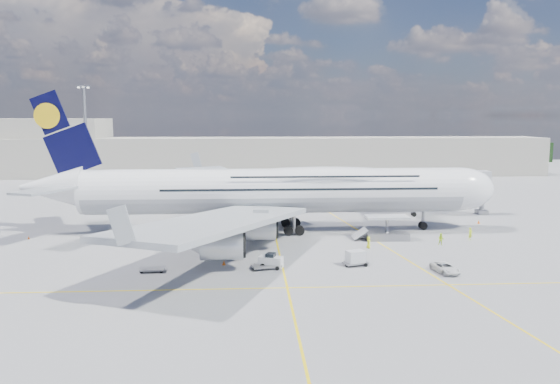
{
  "coord_description": "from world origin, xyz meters",
  "views": [
    {
      "loc": [
        -4.23,
        -78.26,
        18.95
      ],
      "look_at": [
        0.84,
        8.0,
        6.81
      ],
      "focal_mm": 35.0,
      "sensor_mm": 36.0,
      "label": 1
    }
  ],
  "objects": [
    {
      "name": "tree_line",
      "position": [
        40.0,
        140.0,
        4.0
      ],
      "size": [
        160.0,
        6.0,
        8.0
      ],
      "primitive_type": "cube",
      "color": "#193814",
      "rests_on": "ground"
    },
    {
      "name": "cone_tail",
      "position": [
        -38.21,
        6.3,
        0.24
      ],
      "size": [
        0.38,
        0.38,
        0.49
      ],
      "color": "#F35F0C",
      "rests_on": "ground"
    },
    {
      "name": "crew_wing",
      "position": [
        -15.14,
        -0.48,
        0.82
      ],
      "size": [
        0.59,
        1.02,
        1.63
      ],
      "primitive_type": "imported",
      "rotation": [
        0.0,
        0.0,
        1.35
      ],
      "color": "#B7E818",
      "rests_on": "ground"
    },
    {
      "name": "service_van",
      "position": [
        19.56,
        -15.33,
        0.62
      ],
      "size": [
        2.9,
        4.76,
        1.23
      ],
      "primitive_type": "imported",
      "rotation": [
        0.0,
        0.0,
        0.21
      ],
      "color": "silver",
      "rests_on": "ground"
    },
    {
      "name": "ground",
      "position": [
        0.0,
        0.0,
        0.0
      ],
      "size": [
        300.0,
        300.0,
        0.0
      ],
      "primitive_type": "plane",
      "color": "gray",
      "rests_on": "ground"
    },
    {
      "name": "baggage_tug",
      "position": [
        -1.5,
        -11.86,
        0.82
      ],
      "size": [
        3.27,
        2.31,
        1.86
      ],
      "rotation": [
        0.0,
        0.0,
        -0.34
      ],
      "color": "silver",
      "rests_on": "ground"
    },
    {
      "name": "dolly_nose_near",
      "position": [
        13.45,
        3.9,
        0.31
      ],
      "size": [
        3.05,
        2.43,
        0.4
      ],
      "rotation": [
        0.0,
        0.0,
        -0.43
      ],
      "color": "gray",
      "rests_on": "ground"
    },
    {
      "name": "dolly_row_a",
      "position": [
        -16.03,
        -12.8,
        0.34
      ],
      "size": [
        3.04,
        1.72,
        0.44
      ],
      "rotation": [
        0.0,
        0.0,
        0.04
      ],
      "color": "gray",
      "rests_on": "ground"
    },
    {
      "name": "airliner",
      "position": [
        0.26,
        10.0,
        6.87
      ],
      "size": [
        77.26,
        79.15,
        23.71
      ],
      "color": "white",
      "rests_on": "ground"
    },
    {
      "name": "taxi_line_main",
      "position": [
        0.0,
        0.0,
        0.01
      ],
      "size": [
        0.25,
        220.0,
        0.01
      ],
      "primitive_type": "cube",
      "color": "yellow",
      "rests_on": "ground"
    },
    {
      "name": "light_mast",
      "position": [
        -40.0,
        45.0,
        13.21
      ],
      "size": [
        3.0,
        0.7,
        25.5
      ],
      "color": "gray",
      "rests_on": "ground"
    },
    {
      "name": "taxi_line_diag",
      "position": [
        14.0,
        10.0,
        0.01
      ],
      "size": [
        14.16,
        99.06,
        0.01
      ],
      "primitive_type": "cube",
      "rotation": [
        0.0,
        0.0,
        0.14
      ],
      "color": "yellow",
      "rests_on": "ground"
    },
    {
      "name": "dolly_row_b",
      "position": [
        -6.86,
        -6.5,
        1.14
      ],
      "size": [
        3.65,
        2.47,
        2.11
      ],
      "rotation": [
        0.0,
        0.0,
        -0.22
      ],
      "color": "gray",
      "rests_on": "ground"
    },
    {
      "name": "dolly_back",
      "position": [
        -25.34,
        2.83,
        0.31
      ],
      "size": [
        2.95,
        1.99,
        0.4
      ],
      "rotation": [
        0.0,
        0.0,
        -0.21
      ],
      "color": "gray",
      "rests_on": "ground"
    },
    {
      "name": "cone_wing_left_outer",
      "position": [
        -17.03,
        30.07,
        0.29
      ],
      "size": [
        0.47,
        0.47,
        0.6
      ],
      "color": "#F35F0C",
      "rests_on": "ground"
    },
    {
      "name": "terminal",
      "position": [
        0.0,
        95.0,
        6.0
      ],
      "size": [
        180.0,
        16.0,
        12.0
      ],
      "primitive_type": "cube",
      "color": "#B2AD9E",
      "rests_on": "ground"
    },
    {
      "name": "crew_tug",
      "position": [
        -7.83,
        -4.84,
        0.94
      ],
      "size": [
        1.23,
        0.71,
        1.89
      ],
      "primitive_type": "imported",
      "rotation": [
        0.0,
        0.0,
        -0.01
      ],
      "color": "#E8FF1A",
      "rests_on": "ground"
    },
    {
      "name": "catering_truck_inner",
      "position": [
        -8.1,
        34.89,
        1.65
      ],
      "size": [
        6.33,
        4.22,
        3.5
      ],
      "rotation": [
        0.0,
        0.0,
        0.42
      ],
      "color": "gray",
      "rests_on": "ground"
    },
    {
      "name": "crew_van",
      "position": [
        12.98,
        -2.53,
        0.86
      ],
      "size": [
        0.69,
        0.93,
        1.73
      ],
      "primitive_type": "imported",
      "rotation": [
        0.0,
        0.0,
        1.75
      ],
      "color": "#E4F119",
      "rests_on": "ground"
    },
    {
      "name": "crew_nose",
      "position": [
        29.74,
        1.76,
        0.97
      ],
      "size": [
        0.84,
        0.73,
        1.95
      ],
      "primitive_type": "imported",
      "rotation": [
        0.0,
        0.0,
        0.46
      ],
      "color": "#CEF219",
      "rests_on": "ground"
    },
    {
      "name": "dolly_nose_far",
      "position": [
        9.33,
        -11.47,
        1.04
      ],
      "size": [
        3.41,
        2.53,
        1.93
      ],
      "rotation": [
        0.0,
        0.0,
        0.33
      ],
      "color": "gray",
      "rests_on": "ground"
    },
    {
      "name": "cone_nose",
      "position": [
        36.44,
        14.25,
        0.29
      ],
      "size": [
        0.48,
        0.48,
        0.61
      ],
      "color": "#F35F0C",
      "rests_on": "ground"
    },
    {
      "name": "dolly_row_c",
      "position": [
        -2.12,
        -12.38,
        0.39
      ],
      "size": [
        3.75,
        2.56,
        0.5
      ],
      "rotation": [
        0.0,
        0.0,
        0.23
      ],
      "color": "gray",
      "rests_on": "ground"
    },
    {
      "name": "crew_loader",
      "position": [
        24.03,
        -1.41,
        0.91
      ],
      "size": [
        1.04,
        0.91,
        1.81
      ],
      "primitive_type": "imported",
      "rotation": [
        0.0,
        0.0,
        -0.29
      ],
      "color": "#B7E818",
      "rests_on": "ground"
    },
    {
      "name": "cone_wing_right_outer",
      "position": [
        -7.42,
        -10.25,
        0.29
      ],
      "size": [
        0.48,
        0.48,
        0.61
      ],
      "color": "#F35F0C",
      "rests_on": "ground"
    },
    {
      "name": "cone_wing_left_inner",
      "position": [
        -14.99,
        23.2,
        0.29
      ],
      "size": [
        0.47,
        0.47,
        0.6
      ],
      "color": "#F35F0C",
      "rests_on": "ground"
    },
    {
      "name": "jet_bridge",
      "position": [
        29.81,
        20.94,
        6.85
      ],
      "size": [
        18.8,
        12.1,
        8.5
      ],
      "color": "#B7B7BC",
      "rests_on": "ground"
    },
    {
      "name": "catering_truck_outer",
      "position": [
        -16.25,
        46.37,
        1.66
      ],
      "size": [
        6.09,
        2.53,
        3.58
      ],
      "rotation": [
        0.0,
        0.0,
        -0.07
      ],
      "color": "gray",
      "rests_on": "ground"
    },
    {
      "name": "cargo_loader",
      "position": [
        16.82,
        2.89,
        1.25
      ],
      "size": [
        8.53,
        3.2,
        3.67
      ],
      "color": "silver",
      "rests_on": "ground"
    },
    {
      "name": "cone_wing_right_inner",
      "position": [
        -12.26,
        -0.88,
        0.3
      ],
      "size": [
        0.48,
        0.48,
        0.62
      ],
      "color": "#F35F0C",
      "rests_on": "ground"
    },
    {
      "name": "hangar",
      "position": [
        -70.0,
        100.0,
        9.0
      ],
      "size": [
        40.0,
        22.0,
        18.0
      ],
      "primitive_type": "cube",
      "color": "#B2AD9E",
      "rests_on": "ground"
    },
    {
      "name": "taxi_line_cross",
      "position": [
        0.0,
        -20.0,
        0.01
      ],
      "size": [
        120.0,
        0.25,
        0.01
      ],
      "primitive_type": "cube",
      "color": "yellow",
      "rests_on": "ground"
    }
  ]
}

